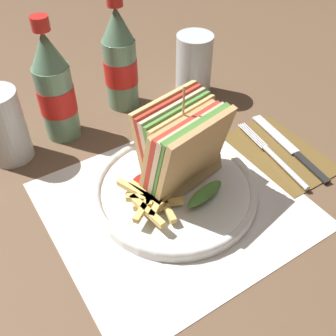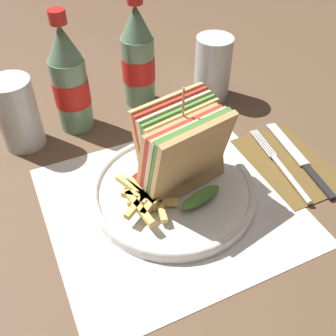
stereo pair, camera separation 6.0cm
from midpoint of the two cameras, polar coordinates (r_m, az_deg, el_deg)
The scene contains 13 objects.
ground_plane at distance 0.62m, azimuth 6.30°, elevation -3.85°, with size 4.00×4.00×0.00m, color brown.
placemat at distance 0.60m, azimuth 3.35°, elevation -5.49°, with size 0.36×0.33×0.00m.
plate_main at distance 0.61m, azimuth 3.62°, elevation -3.37°, with size 0.25×0.25×0.02m.
club_sandwich at distance 0.57m, azimuth 5.10°, elevation 2.38°, with size 0.14×0.13×0.17m.
fries_pile at distance 0.56m, azimuth -0.30°, elevation -4.58°, with size 0.08×0.11×0.02m.
ketchup_blob at distance 0.59m, azimuth -0.44°, elevation -1.98°, with size 0.05×0.04×0.02m.
napkin at distance 0.70m, azimuth 19.43°, elevation 0.63°, with size 0.12×0.18×0.00m.
fork at distance 0.67m, azimuth 19.03°, elevation -0.44°, with size 0.03×0.19×0.01m.
knife at distance 0.71m, azimuth 20.87°, elevation 1.21°, with size 0.04×0.20×0.00m.
coke_bottle_near at distance 0.71m, azimuth -11.71°, elevation 12.10°, with size 0.06×0.06×0.22m.
coke_bottle_far at distance 0.77m, azimuth -2.09°, elevation 15.49°, with size 0.06×0.06×0.22m.
glass_near at distance 0.81m, azimuth 8.63°, elevation 13.60°, with size 0.07×0.07×0.13m.
glass_far at distance 0.71m, azimuth -18.65°, elevation 6.83°, with size 0.07×0.07×0.13m.
Camera 2 is at (-0.21, -0.37, 0.45)m, focal length 42.00 mm.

